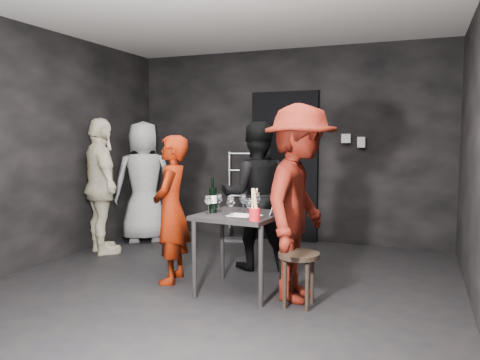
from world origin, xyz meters
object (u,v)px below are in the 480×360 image
at_px(man_maroon, 299,186).
at_px(wine_bottle, 212,199).
at_px(hand_truck, 240,224).
at_px(woman_black, 256,189).
at_px(server_red, 171,210).
at_px(breadstick_cup, 255,205).
at_px(stool, 299,263).
at_px(bystander_grey, 144,174).
at_px(bystander_cream, 101,177).
at_px(tasting_table, 240,224).

relative_size(man_maroon, wine_bottle, 6.18).
relative_size(hand_truck, woman_black, 0.70).
height_order(server_red, breadstick_cup, server_red).
relative_size(server_red, breadstick_cup, 4.88).
height_order(hand_truck, stool, hand_truck).
bearing_deg(hand_truck, stool, -71.33).
height_order(server_red, wine_bottle, server_red).
height_order(hand_truck, bystander_grey, bystander_grey).
height_order(man_maroon, breadstick_cup, man_maroon).
bearing_deg(stool, bystander_cream, 161.73).
relative_size(server_red, bystander_cream, 0.76).
height_order(man_maroon, bystander_grey, man_maroon).
relative_size(woman_black, wine_bottle, 5.36).
height_order(hand_truck, tasting_table, hand_truck).
relative_size(hand_truck, bystander_cream, 0.65).
xyz_separation_m(woman_black, breadstick_cup, (0.39, -1.14, -0.01)).
xyz_separation_m(hand_truck, wine_bottle, (0.56, -2.17, 0.65)).
relative_size(bystander_cream, breadstick_cup, 6.46).
distance_m(bystander_grey, breadstick_cup, 2.95).
xyz_separation_m(hand_truck, tasting_table, (0.82, -2.13, 0.43)).
relative_size(stool, wine_bottle, 1.41).
distance_m(stool, server_red, 1.44).
height_order(server_red, bystander_grey, bystander_grey).
relative_size(hand_truck, tasting_table, 1.67).
xyz_separation_m(stool, man_maroon, (-0.05, 0.18, 0.65)).
xyz_separation_m(server_red, bystander_cream, (-1.39, 0.70, 0.24)).
height_order(tasting_table, breadstick_cup, breadstick_cup).
bearing_deg(man_maroon, tasting_table, 92.04).
bearing_deg(breadstick_cup, woman_black, 109.00).
relative_size(man_maroon, breadstick_cup, 6.84).
bearing_deg(bystander_grey, server_red, 95.70).
relative_size(server_red, woman_black, 0.82).
bearing_deg(woman_black, bystander_grey, -40.58).
xyz_separation_m(server_red, man_maroon, (1.33, -0.04, 0.30)).
xyz_separation_m(stool, server_red, (-1.38, 0.22, 0.36)).
bearing_deg(wine_bottle, tasting_table, 8.59).
relative_size(stool, breadstick_cup, 1.56).
bearing_deg(breadstick_cup, server_red, 160.68).
xyz_separation_m(bystander_cream, breadstick_cup, (2.41, -1.05, -0.09)).
distance_m(bystander_grey, wine_bottle, 2.38).
xyz_separation_m(tasting_table, bystander_grey, (-2.04, 1.54, 0.30)).
xyz_separation_m(tasting_table, bystander_cream, (-2.15, 0.74, 0.32)).
distance_m(woman_black, breadstick_cup, 1.21).
xyz_separation_m(stool, woman_black, (-0.75, 1.01, 0.51)).
relative_size(server_red, bystander_grey, 0.77).
bearing_deg(stool, breadstick_cup, -158.97).
distance_m(woman_black, bystander_cream, 2.02).
bearing_deg(stool, wine_bottle, 171.46).
bearing_deg(man_maroon, woman_black, 41.83).
bearing_deg(woman_black, wine_bottle, 61.54).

